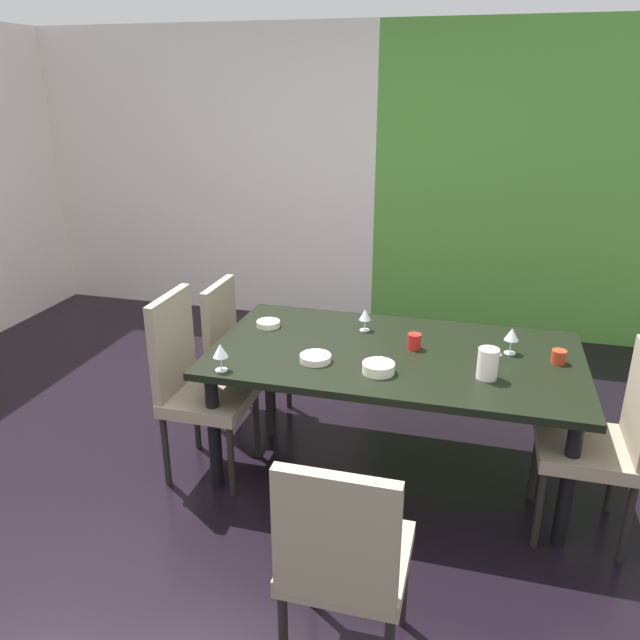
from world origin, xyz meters
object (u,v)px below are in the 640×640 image
(wine_glass_west, at_px, (512,335))
(serving_bowl_near_shelf, at_px, (315,358))
(serving_bowl_south, at_px, (268,324))
(cup_corner, at_px, (414,341))
(serving_bowl_right, at_px, (378,368))
(cup_near_window, at_px, (559,357))
(wine_glass_left, at_px, (220,351))
(chair_head_near, at_px, (343,556))
(dining_table, at_px, (395,363))
(wine_glass_north, at_px, (365,315))
(chair_left_far, at_px, (239,343))
(chair_left_near, at_px, (194,379))
(pitcher_center, at_px, (488,363))
(chair_right_near, at_px, (607,435))

(wine_glass_west, distance_m, serving_bowl_near_shelf, 1.05)
(serving_bowl_south, bearing_deg, cup_corner, -6.61)
(serving_bowl_right, bearing_deg, cup_near_window, 21.96)
(wine_glass_left, relative_size, serving_bowl_south, 1.04)
(wine_glass_left, relative_size, serving_bowl_near_shelf, 0.88)
(serving_bowl_right, relative_size, serving_bowl_near_shelf, 0.99)
(chair_head_near, bearing_deg, dining_table, 91.36)
(wine_glass_north, relative_size, serving_bowl_near_shelf, 0.80)
(serving_bowl_right, distance_m, serving_bowl_south, 0.87)
(wine_glass_west, bearing_deg, serving_bowl_south, 178.59)
(wine_glass_west, xyz_separation_m, cup_near_window, (0.24, -0.06, -0.07))
(cup_near_window, bearing_deg, dining_table, -174.78)
(serving_bowl_right, height_order, serving_bowl_south, serving_bowl_right)
(wine_glass_left, distance_m, cup_corner, 1.05)
(chair_left_far, bearing_deg, wine_glass_left, 16.15)
(serving_bowl_near_shelf, xyz_separation_m, cup_near_window, (1.22, 0.31, 0.02))
(wine_glass_west, xyz_separation_m, serving_bowl_right, (-0.64, -0.42, -0.08))
(chair_head_near, distance_m, cup_near_window, 1.68)
(wine_glass_left, height_order, cup_near_window, wine_glass_left)
(serving_bowl_near_shelf, relative_size, cup_near_window, 2.17)
(chair_head_near, bearing_deg, wine_glass_north, 98.72)
(wine_glass_north, xyz_separation_m, wine_glass_west, (0.82, -0.12, 0.01))
(cup_near_window, bearing_deg, serving_bowl_south, 176.63)
(chair_left_near, relative_size, cup_corner, 12.23)
(wine_glass_left, height_order, pitcher_center, pitcher_center)
(chair_right_near, xyz_separation_m, cup_near_window, (-0.21, 0.39, 0.21))
(pitcher_center, bearing_deg, cup_near_window, 38.01)
(serving_bowl_right, height_order, cup_near_window, cup_near_window)
(serving_bowl_south, bearing_deg, serving_bowl_near_shelf, -45.05)
(cup_near_window, bearing_deg, pitcher_center, -141.99)
(chair_left_near, bearing_deg, chair_left_far, 178.88)
(cup_near_window, bearing_deg, wine_glass_left, -162.07)
(chair_left_near, relative_size, serving_bowl_near_shelf, 6.30)
(pitcher_center, bearing_deg, serving_bowl_south, 163.61)
(chair_right_near, distance_m, wine_glass_north, 1.41)
(dining_table, height_order, wine_glass_west, wine_glass_west)
(cup_corner, bearing_deg, pitcher_center, -34.82)
(dining_table, relative_size, wine_glass_west, 13.73)
(cup_corner, bearing_deg, cup_near_window, 0.48)
(chair_head_near, xyz_separation_m, serving_bowl_near_shelf, (-0.42, 1.15, 0.20))
(chair_left_far, distance_m, wine_glass_west, 1.67)
(wine_glass_left, distance_m, serving_bowl_near_shelf, 0.49)
(chair_head_near, bearing_deg, wine_glass_left, 132.42)
(chair_left_near, bearing_deg, chair_head_near, 45.19)
(wine_glass_north, xyz_separation_m, serving_bowl_right, (0.18, -0.54, -0.07))
(chair_right_near, xyz_separation_m, serving_bowl_near_shelf, (-1.43, 0.08, 0.19))
(chair_head_near, relative_size, chair_left_far, 1.04)
(serving_bowl_near_shelf, height_order, pitcher_center, pitcher_center)
(dining_table, bearing_deg, chair_left_far, 163.32)
(serving_bowl_south, relative_size, serving_bowl_near_shelf, 0.85)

